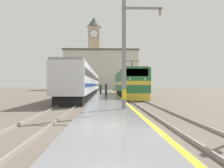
{
  "coord_description": "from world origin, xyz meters",
  "views": [
    {
      "loc": [
        -0.27,
        -7.88,
        1.83
      ],
      "look_at": [
        0.77,
        23.0,
        1.9
      ],
      "focal_mm": 35.0,
      "sensor_mm": 36.0,
      "label": 1
    }
  ],
  "objects": [
    {
      "name": "person_on_platform",
      "position": [
        -0.88,
        25.97,
        1.21
      ],
      "size": [
        0.34,
        0.34,
        1.64
      ],
      "color": "#23232D",
      "rests_on": "platform"
    },
    {
      "name": "station_building",
      "position": [
        -1.49,
        64.81,
        6.64
      ],
      "size": [
        24.45,
        8.32,
        13.23
      ],
      "color": "beige",
      "rests_on": "ground"
    },
    {
      "name": "clock_tower",
      "position": [
        -4.31,
        76.01,
        14.78
      ],
      "size": [
        5.4,
        5.4,
        27.78
      ],
      "color": "tan",
      "rests_on": "ground"
    },
    {
      "name": "passenger_train",
      "position": [
        -3.28,
        26.98,
        2.13
      ],
      "size": [
        2.92,
        35.85,
        3.96
      ],
      "color": "black",
      "rests_on": "ground"
    },
    {
      "name": "rail_track_near",
      "position": [
        3.16,
        25.0,
        0.03
      ],
      "size": [
        2.83,
        140.0,
        0.16
      ],
      "color": "#60564C",
      "rests_on": "ground"
    },
    {
      "name": "ground_plane",
      "position": [
        0.0,
        30.0,
        0.0
      ],
      "size": [
        200.0,
        200.0,
        0.0
      ],
      "primitive_type": "plane",
      "color": "#60564C"
    },
    {
      "name": "locomotive_train",
      "position": [
        3.16,
        23.76,
        1.96
      ],
      "size": [
        2.92,
        17.98,
        4.8
      ],
      "color": "black",
      "rests_on": "ground"
    },
    {
      "name": "platform",
      "position": [
        0.0,
        25.0,
        0.17
      ],
      "size": [
        3.22,
        140.0,
        0.35
      ],
      "color": "slate",
      "rests_on": "ground"
    },
    {
      "name": "rail_track_far",
      "position": [
        -3.28,
        25.0,
        0.03
      ],
      "size": [
        2.84,
        140.0,
        0.16
      ],
      "color": "#60564C",
      "rests_on": "ground"
    },
    {
      "name": "second_waiting_passenger",
      "position": [
        -0.08,
        21.83,
        1.25
      ],
      "size": [
        0.34,
        0.34,
        1.72
      ],
      "color": "#23232D",
      "rests_on": "platform"
    },
    {
      "name": "catenary_mast",
      "position": [
        1.02,
        5.51,
        3.84
      ],
      "size": [
        2.53,
        0.27,
        7.0
      ],
      "color": "gray",
      "rests_on": "platform"
    }
  ]
}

